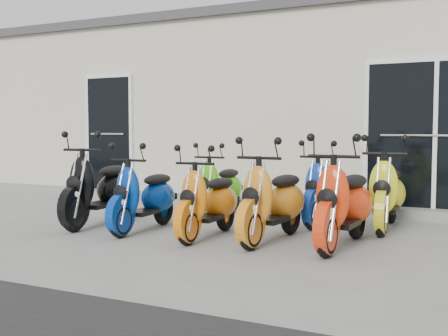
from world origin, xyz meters
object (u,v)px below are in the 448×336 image
(scooter_front_red, at_px, (344,190))
(scooter_back_blue, at_px, (327,182))
(scooter_front_black, at_px, (100,178))
(scooter_front_blue, at_px, (144,186))
(scooter_back_yellow, at_px, (387,182))
(scooter_front_orange_a, at_px, (209,191))
(scooter_front_orange_b, at_px, (273,189))
(scooter_back_green, at_px, (220,179))

(scooter_front_red, distance_m, scooter_back_blue, 1.51)
(scooter_front_red, xyz_separation_m, scooter_back_blue, (-0.59, 1.39, -0.05))
(scooter_front_black, xyz_separation_m, scooter_front_blue, (0.79, -0.11, -0.07))
(scooter_back_yellow, bearing_deg, scooter_front_orange_a, -144.06)
(scooter_back_yellow, bearing_deg, scooter_front_blue, -155.59)
(scooter_front_orange_a, relative_size, scooter_front_orange_b, 0.92)
(scooter_front_blue, height_order, scooter_back_blue, scooter_back_blue)
(scooter_front_black, distance_m, scooter_front_red, 3.31)
(scooter_front_orange_b, bearing_deg, scooter_front_red, 6.66)
(scooter_front_black, distance_m, scooter_front_orange_a, 1.74)
(scooter_back_blue, distance_m, scooter_back_yellow, 0.81)
(scooter_front_orange_a, bearing_deg, scooter_front_blue, 176.82)
(scooter_back_blue, xyz_separation_m, scooter_back_yellow, (0.81, -0.05, 0.04))
(scooter_front_orange_b, distance_m, scooter_front_red, 0.81)
(scooter_front_black, bearing_deg, scooter_front_blue, -14.05)
(scooter_front_orange_b, height_order, scooter_back_yellow, scooter_back_yellow)
(scooter_front_orange_b, distance_m, scooter_back_blue, 1.45)
(scooter_front_blue, distance_m, scooter_back_blue, 2.46)
(scooter_front_black, bearing_deg, scooter_front_red, -5.91)
(scooter_front_blue, bearing_deg, scooter_front_orange_b, 0.44)
(scooter_front_black, height_order, scooter_front_blue, scooter_front_black)
(scooter_front_red, bearing_deg, scooter_back_green, 149.70)
(scooter_front_orange_a, height_order, scooter_front_red, scooter_front_red)
(scooter_back_green, xyz_separation_m, scooter_back_yellow, (2.46, -0.09, 0.07))
(scooter_front_orange_a, distance_m, scooter_front_red, 1.59)
(scooter_front_red, bearing_deg, scooter_back_yellow, 82.80)
(scooter_front_orange_b, xyz_separation_m, scooter_front_red, (0.81, 0.04, 0.02))
(scooter_back_blue, bearing_deg, scooter_front_black, -148.64)
(scooter_front_black, height_order, scooter_back_green, scooter_front_black)
(scooter_front_orange_a, distance_m, scooter_back_yellow, 2.34)
(scooter_front_black, relative_size, scooter_front_red, 1.01)
(scooter_front_orange_b, xyz_separation_m, scooter_back_yellow, (1.03, 1.38, 0.01))
(scooter_back_green, height_order, scooter_back_yellow, scooter_back_yellow)
(scooter_back_blue, bearing_deg, scooter_front_red, -63.10)
(scooter_back_yellow, bearing_deg, scooter_back_blue, 172.46)
(scooter_front_orange_a, bearing_deg, scooter_back_yellow, 38.25)
(scooter_front_black, height_order, scooter_front_orange_a, scooter_front_black)
(scooter_front_blue, distance_m, scooter_front_orange_a, 0.94)
(scooter_front_black, height_order, scooter_front_red, scooter_front_black)
(scooter_front_red, bearing_deg, scooter_front_black, -177.37)
(scooter_back_yellow, bearing_deg, scooter_back_green, 174.15)
(scooter_back_green, bearing_deg, scooter_front_orange_a, -68.44)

